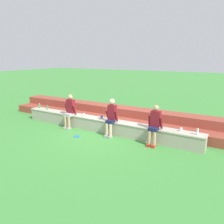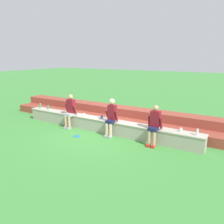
% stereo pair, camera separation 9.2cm
% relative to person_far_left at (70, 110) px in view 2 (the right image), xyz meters
% --- Properties ---
extents(ground_plane, '(80.00, 80.00, 0.00)m').
position_rel_person_far_left_xyz_m(ground_plane, '(1.49, 0.03, -0.77)').
color(ground_plane, '#428E3D').
extents(stone_seating_wall, '(7.99, 0.49, 0.54)m').
position_rel_person_far_left_xyz_m(stone_seating_wall, '(1.49, 0.26, -0.48)').
color(stone_seating_wall, '#A8A08E').
rests_on(stone_seating_wall, ground).
extents(brick_bleachers, '(11.82, 1.52, 0.72)m').
position_rel_person_far_left_xyz_m(brick_bleachers, '(1.49, 1.65, -0.47)').
color(brick_bleachers, '#963F30').
rests_on(brick_bleachers, ground).
extents(person_far_left, '(0.53, 0.51, 1.44)m').
position_rel_person_far_left_xyz_m(person_far_left, '(0.00, 0.00, 0.00)').
color(person_far_left, tan).
rests_on(person_far_left, ground).
extents(person_left_of_center, '(0.48, 0.52, 1.45)m').
position_rel_person_far_left_xyz_m(person_left_of_center, '(2.06, 0.02, 0.01)').
color(person_left_of_center, beige).
rests_on(person_left_of_center, ground).
extents(person_center, '(0.51, 0.54, 1.40)m').
position_rel_person_far_left_xyz_m(person_center, '(3.79, 0.02, -0.03)').
color(person_center, tan).
rests_on(person_center, ground).
extents(water_bottle_near_right, '(0.07, 0.07, 0.23)m').
position_rel_person_far_left_xyz_m(water_bottle_near_right, '(-2.22, 0.32, -0.12)').
color(water_bottle_near_right, green).
rests_on(water_bottle_near_right, stone_seating_wall).
extents(water_bottle_mid_right, '(0.06, 0.06, 0.22)m').
position_rel_person_far_left_xyz_m(water_bottle_mid_right, '(-1.66, 0.32, -0.13)').
color(water_bottle_mid_right, green).
rests_on(water_bottle_mid_right, stone_seating_wall).
extents(water_bottle_near_left, '(0.07, 0.07, 0.24)m').
position_rel_person_far_left_xyz_m(water_bottle_near_left, '(5.17, 0.23, -0.11)').
color(water_bottle_near_left, silver).
rests_on(water_bottle_near_left, stone_seating_wall).
extents(plastic_cup_right_end, '(0.08, 0.08, 0.12)m').
position_rel_person_far_left_xyz_m(plastic_cup_right_end, '(1.42, 0.32, -0.17)').
color(plastic_cup_right_end, blue).
rests_on(plastic_cup_right_end, stone_seating_wall).
extents(plastic_cup_left_end, '(0.09, 0.09, 0.12)m').
position_rel_person_far_left_xyz_m(plastic_cup_left_end, '(0.59, 0.20, -0.17)').
color(plastic_cup_left_end, white).
rests_on(plastic_cup_left_end, stone_seating_wall).
extents(plastic_cup_middle, '(0.09, 0.09, 0.12)m').
position_rel_person_far_left_xyz_m(plastic_cup_middle, '(4.63, 0.31, -0.17)').
color(plastic_cup_middle, white).
rests_on(plastic_cup_middle, stone_seating_wall).
extents(frisbee, '(0.24, 0.24, 0.02)m').
position_rel_person_far_left_xyz_m(frisbee, '(0.97, -0.76, -0.76)').
color(frisbee, blue).
rests_on(frisbee, ground).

